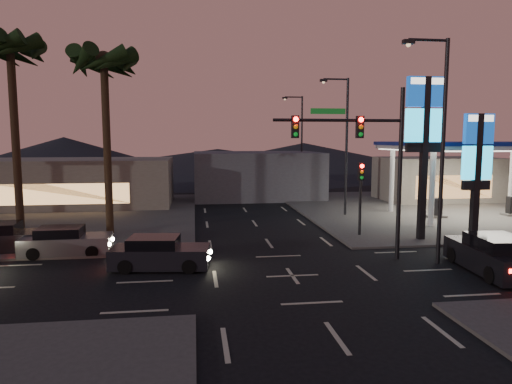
{
  "coord_description": "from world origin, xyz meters",
  "views": [
    {
      "loc": [
        -3.97,
        -18.06,
        5.65
      ],
      "look_at": [
        -0.91,
        4.61,
        3.0
      ],
      "focal_mm": 32.0,
      "sensor_mm": 36.0,
      "label": 1
    }
  ],
  "objects": [
    {
      "name": "ground",
      "position": [
        0.0,
        0.0,
        0.0
      ],
      "size": [
        140.0,
        140.0,
        0.0
      ],
      "primitive_type": "plane",
      "color": "black",
      "rests_on": "ground"
    },
    {
      "name": "corner_lot_ne",
      "position": [
        16.0,
        16.0,
        0.06
      ],
      "size": [
        24.0,
        24.0,
        0.12
      ],
      "primitive_type": "cube",
      "color": "#47443F",
      "rests_on": "ground"
    },
    {
      "name": "corner_lot_nw",
      "position": [
        -16.0,
        16.0,
        0.06
      ],
      "size": [
        24.0,
        24.0,
        0.12
      ],
      "primitive_type": "cube",
      "color": "#47443F",
      "rests_on": "ground"
    },
    {
      "name": "gas_station",
      "position": [
        16.0,
        12.0,
        5.08
      ],
      "size": [
        12.2,
        8.2,
        5.47
      ],
      "color": "silver",
      "rests_on": "ground"
    },
    {
      "name": "convenience_store",
      "position": [
        18.0,
        21.0,
        2.0
      ],
      "size": [
        10.0,
        6.0,
        4.0
      ],
      "primitive_type": "cube",
      "color": "#726B5B",
      "rests_on": "ground"
    },
    {
      "name": "pylon_sign_tall",
      "position": [
        8.5,
        5.5,
        6.39
      ],
      "size": [
        2.2,
        0.35,
        9.0
      ],
      "color": "black",
      "rests_on": "ground"
    },
    {
      "name": "pylon_sign_short",
      "position": [
        11.0,
        4.5,
        4.66
      ],
      "size": [
        1.6,
        0.35,
        7.0
      ],
      "color": "black",
      "rests_on": "ground"
    },
    {
      "name": "traffic_signal_mast",
      "position": [
        3.76,
        1.99,
        5.23
      ],
      "size": [
        6.1,
        0.39,
        8.0
      ],
      "color": "black",
      "rests_on": "ground"
    },
    {
      "name": "pedestal_signal",
      "position": [
        5.5,
        6.98,
        2.92
      ],
      "size": [
        0.32,
        0.39,
        4.3
      ],
      "color": "black",
      "rests_on": "ground"
    },
    {
      "name": "streetlight_near",
      "position": [
        6.79,
        1.0,
        5.72
      ],
      "size": [
        2.14,
        0.25,
        10.0
      ],
      "color": "black",
      "rests_on": "ground"
    },
    {
      "name": "streetlight_mid",
      "position": [
        6.79,
        14.0,
        5.72
      ],
      "size": [
        2.14,
        0.25,
        10.0
      ],
      "color": "black",
      "rests_on": "ground"
    },
    {
      "name": "streetlight_far",
      "position": [
        6.79,
        28.0,
        5.72
      ],
      "size": [
        2.14,
        0.25,
        10.0
      ],
      "color": "black",
      "rests_on": "ground"
    },
    {
      "name": "palm_a",
      "position": [
        -9.0,
        9.5,
        9.43
      ],
      "size": [
        4.41,
        4.41,
        10.86
      ],
      "color": "black",
      "rests_on": "ground"
    },
    {
      "name": "palm_b",
      "position": [
        -14.0,
        9.5,
        9.97
      ],
      "size": [
        4.41,
        4.41,
        11.46
      ],
      "color": "black",
      "rests_on": "ground"
    },
    {
      "name": "building_far_west",
      "position": [
        -14.0,
        22.0,
        2.0
      ],
      "size": [
        16.0,
        8.0,
        4.0
      ],
      "primitive_type": "cube",
      "color": "#726B5B",
      "rests_on": "ground"
    },
    {
      "name": "building_far_mid",
      "position": [
        2.0,
        26.0,
        2.2
      ],
      "size": [
        12.0,
        9.0,
        4.4
      ],
      "primitive_type": "cube",
      "color": "#4C4C51",
      "rests_on": "ground"
    },
    {
      "name": "hill_left",
      "position": [
        -25.0,
        60.0,
        3.0
      ],
      "size": [
        40.0,
        40.0,
        6.0
      ],
      "primitive_type": "cone",
      "color": "black",
      "rests_on": "ground"
    },
    {
      "name": "hill_right",
      "position": [
        15.0,
        60.0,
        2.5
      ],
      "size": [
        50.0,
        50.0,
        5.0
      ],
      "primitive_type": "cone",
      "color": "black",
      "rests_on": "ground"
    },
    {
      "name": "hill_center",
      "position": [
        0.0,
        60.0,
        2.0
      ],
      "size": [
        60.0,
        60.0,
        4.0
      ],
      "primitive_type": "cone",
      "color": "black",
      "rests_on": "ground"
    },
    {
      "name": "car_lane_a_front",
      "position": [
        -5.57,
        1.88,
        0.66
      ],
      "size": [
        4.49,
        2.26,
        1.42
      ],
      "color": "black",
      "rests_on": "ground"
    },
    {
      "name": "car_lane_b_front",
      "position": [
        -10.3,
        4.88,
        0.65
      ],
      "size": [
        4.33,
        1.94,
        1.39
      ],
      "color": "slate",
      "rests_on": "ground"
    },
    {
      "name": "car_lane_b_mid",
      "position": [
        -13.69,
        5.86,
        0.7
      ],
      "size": [
        4.73,
        2.24,
        1.5
      ],
      "color": "black",
      "rests_on": "ground"
    },
    {
      "name": "suv_station",
      "position": [
        8.58,
        -0.7,
        0.76
      ],
      "size": [
        2.46,
        5.04,
        1.63
      ],
      "color": "black",
      "rests_on": "ground"
    }
  ]
}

